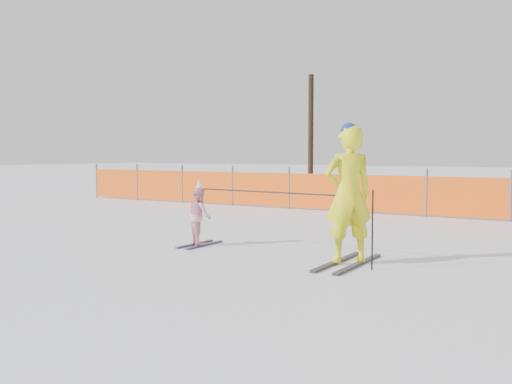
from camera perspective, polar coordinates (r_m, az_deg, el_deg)
ground at (r=9.25m, az=-1.63°, el=-6.38°), size 120.00×120.00×0.00m
adult at (r=8.52m, az=9.22°, el=-0.20°), size 0.86×1.71×2.10m
child at (r=10.22m, az=-5.67°, el=-2.31°), size 0.62×1.02×1.20m
ski_poles at (r=8.93m, az=3.96°, el=-1.03°), size 3.26×0.44×1.14m
safety_fence at (r=17.10m, az=1.24°, el=0.28°), size 14.67×0.06×1.25m
tree_trunks at (r=17.51m, az=23.07°, el=8.21°), size 10.18×3.51×6.76m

